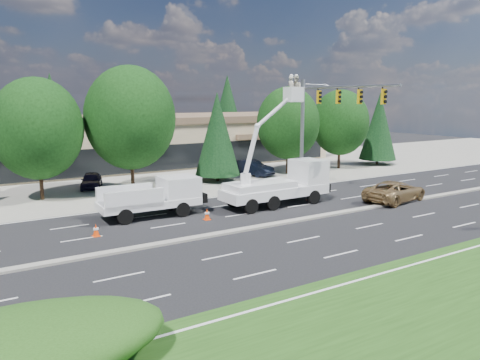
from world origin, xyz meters
TOP-DOWN VIEW (x-y plane):
  - ground at (0.00, 0.00)m, footprint 140.00×140.00m
  - concrete_apron at (0.00, 20.00)m, footprint 140.00×22.00m
  - grass_verge at (0.00, -13.00)m, footprint 140.00×10.00m
  - road_median at (0.00, 0.00)m, footprint 120.00×0.55m
  - strip_mall at (0.00, 29.97)m, footprint 50.40×15.40m
  - tree_front_c at (-10.00, 15.00)m, footprint 6.48×6.48m
  - tree_front_d at (-3.00, 15.00)m, footprint 7.26×7.26m
  - tree_front_e at (5.00, 15.00)m, footprint 4.07×4.07m
  - tree_front_f at (13.00, 15.00)m, footprint 6.21×6.21m
  - tree_front_g at (20.00, 15.00)m, footprint 6.06×6.06m
  - tree_front_h at (26.00, 15.00)m, footprint 4.13×4.13m
  - tree_back_b at (-4.00, 42.00)m, footprint 5.41×5.41m
  - tree_back_c at (10.00, 42.00)m, footprint 4.05×4.05m
  - tree_back_d at (22.00, 42.00)m, footprint 5.63×5.63m
  - signal_mast at (10.03, 7.04)m, footprint 2.76×10.16m
  - utility_pickup at (-4.65, 5.81)m, footprint 6.41×2.69m
  - bucket_truck at (4.16, 4.21)m, footprint 7.99×2.65m
  - traffic_cone_a at (-9.20, 3.31)m, footprint 0.40×0.40m
  - traffic_cone_b at (-2.40, 3.23)m, footprint 0.40×0.40m
  - traffic_cone_c at (1.63, 4.25)m, footprint 0.40×0.40m
  - traffic_cone_d at (6.72, 4.19)m, footprint 0.40×0.40m
  - minivan at (11.74, 0.60)m, footprint 5.77×3.35m
  - parked_car_west at (-5.71, 17.50)m, footprint 2.81×4.26m
  - parked_car_east at (9.32, 16.00)m, footprint 3.10×4.95m

SIDE VIEW (x-z plane):
  - ground at x=0.00m, z-range 0.00..0.00m
  - concrete_apron at x=0.00m, z-range 0.00..0.01m
  - grass_verge at x=0.00m, z-range 0.00..0.01m
  - road_median at x=0.00m, z-range 0.00..0.12m
  - traffic_cone_a at x=-9.20m, z-range -0.01..0.69m
  - traffic_cone_b at x=-2.40m, z-range -0.01..0.69m
  - traffic_cone_c at x=1.63m, z-range -0.01..0.69m
  - traffic_cone_d at x=6.72m, z-range -0.01..0.69m
  - parked_car_west at x=-5.71m, z-range 0.00..1.35m
  - minivan at x=11.74m, z-range 0.00..1.51m
  - parked_car_east at x=9.32m, z-range 0.00..1.54m
  - utility_pickup at x=-4.65m, z-range -0.21..2.21m
  - bucket_truck at x=4.16m, z-range -2.66..6.42m
  - strip_mall at x=0.00m, z-range 0.08..5.58m
  - tree_back_c at x=10.00m, z-range 0.29..8.27m
  - tree_front_e at x=5.00m, z-range 0.29..8.32m
  - tree_front_h at x=26.00m, z-range 0.30..8.44m
  - tree_front_g at x=20.00m, z-range 0.72..9.13m
  - tree_front_f at x=13.00m, z-range 0.73..9.34m
  - tree_front_c at x=-10.00m, z-range 0.77..9.75m
  - tree_back_b at x=-4.00m, z-range 0.39..11.06m
  - tree_front_d at x=-3.00m, z-range 0.86..10.93m
  - tree_back_d at x=22.00m, z-range 0.40..11.49m
  - signal_mast at x=10.03m, z-range 1.56..10.56m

